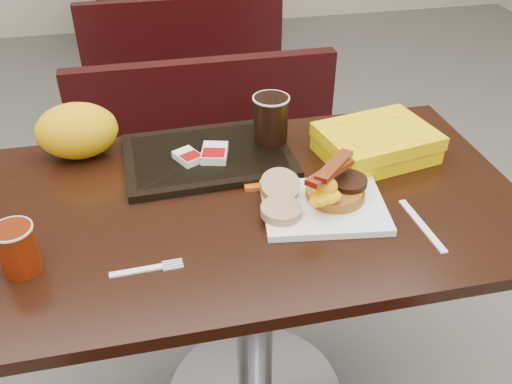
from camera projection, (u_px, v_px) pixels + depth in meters
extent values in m
cube|color=white|center=(324.00, 207.00, 1.19)|extent=(0.29, 0.24, 0.02)
cylinder|color=#A25E1B|center=(335.00, 192.00, 1.19)|extent=(0.16, 0.16, 0.03)
cylinder|color=black|center=(348.00, 181.00, 1.19)|extent=(0.09, 0.09, 0.01)
ellipsoid|color=#FFD805|center=(325.00, 188.00, 1.14)|extent=(0.11, 0.10, 0.05)
cylinder|color=tan|center=(281.00, 211.00, 1.14)|extent=(0.09, 0.09, 0.02)
cylinder|color=tan|center=(280.00, 186.00, 1.20)|extent=(0.09, 0.09, 0.05)
cylinder|color=#931F05|center=(18.00, 249.00, 1.01)|extent=(0.08, 0.08, 0.10)
cube|color=white|center=(422.00, 225.00, 1.14)|extent=(0.02, 0.18, 0.00)
cube|color=#C04A08|center=(253.00, 186.00, 1.25)|extent=(0.04, 0.03, 0.01)
cube|color=black|center=(208.00, 156.00, 1.35)|extent=(0.41, 0.30, 0.02)
cube|color=silver|center=(188.00, 157.00, 1.32)|extent=(0.07, 0.08, 0.02)
cube|color=silver|center=(215.00, 153.00, 1.33)|extent=(0.08, 0.09, 0.02)
cylinder|color=black|center=(271.00, 119.00, 1.37)|extent=(0.09, 0.09, 0.12)
cube|color=#EABF03|center=(376.00, 143.00, 1.35)|extent=(0.30, 0.25, 0.07)
ellipsoid|color=#EFB207|center=(77.00, 131.00, 1.34)|extent=(0.22, 0.18, 0.14)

